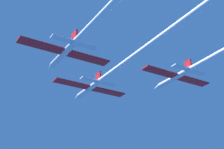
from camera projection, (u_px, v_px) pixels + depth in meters
jet_lead at (122, 65)px, 65.05m from camera, size 16.84×49.46×2.79m
jet_left_wing at (110, 6)px, 47.90m from camera, size 16.84×54.82×2.79m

